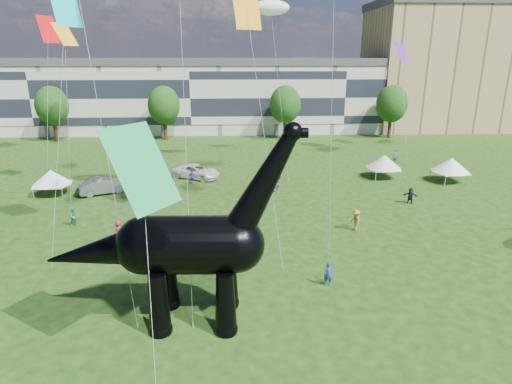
{
  "coord_description": "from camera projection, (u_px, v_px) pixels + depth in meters",
  "views": [
    {
      "loc": [
        -0.28,
        -18.67,
        13.55
      ],
      "look_at": [
        0.99,
        8.0,
        5.0
      ],
      "focal_mm": 30.0,
      "sensor_mm": 36.0,
      "label": 1
    }
  ],
  "objects": [
    {
      "name": "apartment_block",
      "position": [
        444.0,
        69.0,
        82.2
      ],
      "size": [
        28.0,
        18.0,
        22.0
      ],
      "primitive_type": "cube",
      "color": "tan",
      "rests_on": "ground"
    },
    {
      "name": "gazebo_near",
      "position": [
        384.0,
        162.0,
        49.0
      ],
      "size": [
        4.11,
        4.11,
        2.71
      ],
      "rotation": [
        0.0,
        0.0,
        0.06
      ],
      "color": "silver",
      "rests_on": "ground"
    },
    {
      "name": "tree_far_right",
      "position": [
        392.0,
        101.0,
        71.58
      ],
      "size": [
        5.2,
        5.2,
        9.44
      ],
      "color": "#382314",
      "rests_on": "ground"
    },
    {
      "name": "ground",
      "position": [
        244.0,
        333.0,
        21.9
      ],
      "size": [
        220.0,
        220.0,
        0.0
      ],
      "primitive_type": "plane",
      "color": "#16330C",
      "rests_on": "ground"
    },
    {
      "name": "car_white",
      "position": [
        196.0,
        172.0,
        49.2
      ],
      "size": [
        6.25,
        4.91,
        1.58
      ],
      "primitive_type": "imported",
      "rotation": [
        0.0,
        0.0,
        1.1
      ],
      "color": "white",
      "rests_on": "ground"
    },
    {
      "name": "car_grey",
      "position": [
        103.0,
        186.0,
        43.66
      ],
      "size": [
        5.05,
        3.54,
        1.58
      ],
      "primitive_type": "imported",
      "rotation": [
        0.0,
        0.0,
        2.01
      ],
      "color": "slate",
      "rests_on": "ground"
    },
    {
      "name": "gazebo_left",
      "position": [
        51.0,
        177.0,
        42.98
      ],
      "size": [
        3.84,
        3.84,
        2.61
      ],
      "rotation": [
        0.0,
        0.0,
        0.03
      ],
      "color": "white",
      "rests_on": "ground"
    },
    {
      "name": "dinosaur_sculpture",
      "position": [
        181.0,
        248.0,
        21.83
      ],
      "size": [
        13.45,
        3.8,
        11.01
      ],
      "rotation": [
        0.0,
        0.0,
        -0.04
      ],
      "color": "black",
      "rests_on": "ground"
    },
    {
      "name": "terrace_row",
      "position": [
        193.0,
        98.0,
        78.69
      ],
      "size": [
        78.0,
        11.0,
        12.0
      ],
      "primitive_type": "cube",
      "color": "beige",
      "rests_on": "ground"
    },
    {
      "name": "gazebo_far",
      "position": [
        451.0,
        165.0,
        47.43
      ],
      "size": [
        4.42,
        4.42,
        2.76
      ],
      "rotation": [
        0.0,
        0.0,
        0.12
      ],
      "color": "white",
      "rests_on": "ground"
    },
    {
      "name": "tree_mid_right",
      "position": [
        285.0,
        101.0,
        70.77
      ],
      "size": [
        5.2,
        5.2,
        9.44
      ],
      "color": "#382314",
      "rests_on": "ground"
    },
    {
      "name": "tree_far_left",
      "position": [
        51.0,
        102.0,
        69.04
      ],
      "size": [
        5.2,
        5.2,
        9.44
      ],
      "color": "#382314",
      "rests_on": "ground"
    },
    {
      "name": "tree_mid_left",
      "position": [
        164.0,
        102.0,
        69.86
      ],
      "size": [
        5.2,
        5.2,
        9.44
      ],
      "color": "#382314",
      "rests_on": "ground"
    },
    {
      "name": "visitors",
      "position": [
        190.0,
        221.0,
        34.31
      ],
      "size": [
        51.82,
        42.95,
        1.88
      ],
      "color": "brown",
      "rests_on": "ground"
    },
    {
      "name": "car_silver",
      "position": [
        93.0,
        184.0,
        44.53
      ],
      "size": [
        2.78,
        4.74,
        1.51
      ],
      "primitive_type": "imported",
      "rotation": [
        0.0,
        0.0,
        -0.24
      ],
      "color": "#A3A2A7",
      "rests_on": "ground"
    },
    {
      "name": "car_dark",
      "position": [
        262.0,
        187.0,
        43.78
      ],
      "size": [
        4.38,
        4.91,
        1.37
      ],
      "primitive_type": "imported",
      "rotation": [
        0.0,
        0.0,
        -0.65
      ],
      "color": "#595960",
      "rests_on": "ground"
    }
  ]
}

